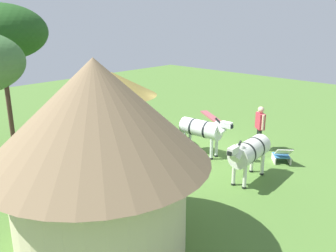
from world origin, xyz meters
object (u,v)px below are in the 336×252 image
(thatched_hut, at_px, (98,149))
(patio_dining_table, at_px, (114,132))
(guest_beside_umbrella, at_px, (134,136))
(zebra_by_umbrella, at_px, (249,152))
(patio_chair_west_end, at_px, (108,148))
(shade_umbrella, at_px, (112,84))
(standing_watcher, at_px, (260,124))
(striped_lounge_chair, at_px, (282,156))
(patio_chair_near_lawn, at_px, (111,126))
(zebra_nearest_camera, at_px, (202,129))

(thatched_hut, bearing_deg, patio_dining_table, -41.09)
(thatched_hut, relative_size, guest_beside_umbrella, 2.71)
(guest_beside_umbrella, relative_size, zebra_by_umbrella, 0.74)
(patio_chair_west_end, bearing_deg, shade_umbrella, 90.00)
(patio_chair_west_end, xyz_separation_m, standing_watcher, (-3.22, -4.65, 0.51))
(shade_umbrella, relative_size, striped_lounge_chair, 3.45)
(thatched_hut, height_order, shade_umbrella, thatched_hut)
(thatched_hut, distance_m, patio_chair_west_end, 5.27)
(thatched_hut, distance_m, standing_watcher, 7.92)
(standing_watcher, height_order, zebra_by_umbrella, standing_watcher)
(shade_umbrella, xyz_separation_m, striped_lounge_chair, (-5.33, -3.13, -2.28))
(thatched_hut, relative_size, striped_lounge_chair, 4.84)
(patio_chair_west_end, xyz_separation_m, patio_chair_near_lawn, (2.00, -1.72, 0.00))
(striped_lounge_chair, bearing_deg, thatched_hut, -133.19)
(standing_watcher, bearing_deg, striped_lounge_chair, -165.13)
(patio_chair_west_end, bearing_deg, zebra_nearest_camera, 13.48)
(shade_umbrella, relative_size, zebra_by_umbrella, 1.43)
(thatched_hut, bearing_deg, patio_chair_west_end, -39.27)
(zebra_by_umbrella, bearing_deg, striped_lounge_chair, -98.15)
(thatched_hut, relative_size, patio_dining_table, 2.65)
(striped_lounge_chair, bearing_deg, patio_chair_near_lawn, 162.05)
(shade_umbrella, relative_size, guest_beside_umbrella, 1.93)
(shade_umbrella, height_order, patio_dining_table, shade_umbrella)
(shade_umbrella, distance_m, zebra_nearest_camera, 3.69)
(patio_chair_west_end, distance_m, standing_watcher, 5.68)
(striped_lounge_chair, bearing_deg, patio_chair_west_end, -175.52)
(standing_watcher, relative_size, zebra_by_umbrella, 0.74)
(patio_dining_table, height_order, striped_lounge_chair, patio_dining_table)
(patio_chair_west_end, bearing_deg, zebra_by_umbrella, -16.84)
(patio_chair_west_end, xyz_separation_m, zebra_nearest_camera, (-1.92, -2.80, 0.46))
(thatched_hut, xyz_separation_m, striped_lounge_chair, (-0.61, -7.25, -2.09))
(shade_umbrella, bearing_deg, patio_chair_west_end, 132.14)
(guest_beside_umbrella, bearing_deg, patio_chair_west_end, 10.84)
(guest_beside_umbrella, relative_size, zebra_nearest_camera, 0.76)
(guest_beside_umbrella, bearing_deg, standing_watcher, -138.94)
(shade_umbrella, height_order, zebra_nearest_camera, shade_umbrella)
(thatched_hut, bearing_deg, striped_lounge_chair, -94.85)
(patio_dining_table, relative_size, zebra_nearest_camera, 0.78)
(shade_umbrella, distance_m, standing_watcher, 5.71)
(shade_umbrella, bearing_deg, patio_dining_table, 90.00)
(thatched_hut, distance_m, zebra_nearest_camera, 6.38)
(thatched_hut, relative_size, standing_watcher, 2.70)
(shade_umbrella, relative_size, patio_chair_near_lawn, 3.67)
(zebra_by_umbrella, bearing_deg, patio_chair_near_lawn, -1.96)
(standing_watcher, relative_size, zebra_nearest_camera, 0.77)
(guest_beside_umbrella, xyz_separation_m, zebra_by_umbrella, (-3.51, -1.57, -0.07))
(standing_watcher, bearing_deg, zebra_nearest_camera, 93.46)
(striped_lounge_chair, bearing_deg, zebra_by_umbrella, -131.63)
(guest_beside_umbrella, height_order, zebra_nearest_camera, guest_beside_umbrella)
(patio_chair_near_lawn, distance_m, standing_watcher, 6.01)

